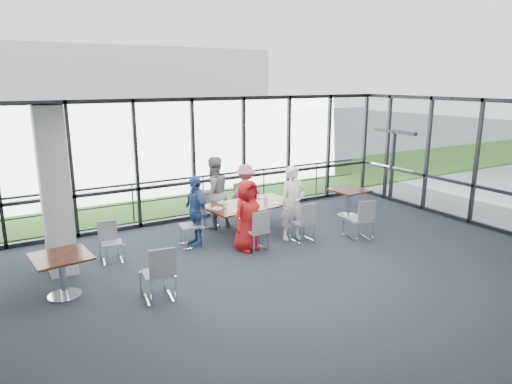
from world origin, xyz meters
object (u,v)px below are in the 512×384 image
chair_main_fr (245,202)px  side_table_left (61,261)px  diner_near_right (293,203)px  chair_spare_la (157,273)px  main_table (250,208)px  diner_far_right (245,193)px  chair_main_nl (257,231)px  chair_main_fl (208,209)px  chair_spare_lb (112,243)px  chair_spare_r (359,220)px  chair_main_nr (303,222)px  structural_column (55,192)px  diner_far_left (214,193)px  chair_main_end (191,226)px  side_table_right (349,193)px  diner_end (196,211)px  diner_near_left (247,215)px

chair_main_fr → side_table_left: bearing=34.6°
diner_near_right → chair_spare_la: bearing=-150.3°
main_table → diner_far_right: bearing=61.4°
chair_main_nl → chair_main_fl: 2.15m
side_table_left → chair_spare_lb: chair_spare_lb is taller
main_table → chair_spare_r: (1.99, -1.62, -0.17)m
main_table → diner_near_right: size_ratio=1.28×
diner_near_right → chair_main_fr: 2.03m
chair_main_nr → chair_spare_la: bearing=-164.7°
structural_column → chair_spare_lb: 1.52m
main_table → chair_spare_r: bearing=-43.8°
chair_spare_la → chair_spare_r: bearing=14.4°
chair_main_fr → chair_spare_la: (-3.55, -3.34, 0.02)m
diner_near_right → diner_far_left: (-1.22, 1.69, 0.04)m
chair_spare_lb → chair_main_nr: bearing=175.0°
chair_spare_r → chair_main_nr: bearing=169.2°
chair_main_nl → chair_main_end: (-1.12, 0.97, 0.02)m
side_table_right → chair_main_end: size_ratio=1.00×
structural_column → chair_main_nl: (3.82, -0.89, -1.15)m
chair_spare_r → chair_spare_la: bearing=-160.1°
side_table_right → structural_column: bearing=-179.3°
side_table_left → chair_main_fl: (3.79, 2.34, -0.20)m
diner_end → chair_main_nl: diner_end is taller
side_table_right → chair_spare_r: (-1.05, -1.53, -0.17)m
main_table → chair_main_fl: bearing=114.8°
diner_far_right → chair_spare_r: (1.54, -2.65, -0.28)m
chair_main_fl → diner_end: bearing=56.4°
diner_near_right → diner_end: 2.23m
side_table_left → chair_spare_r: bearing=-3.2°
side_table_left → diner_end: diner_end is taller
side_table_left → chair_spare_lb: bearing=46.3°
diner_end → chair_main_fr: (1.94, 1.24, -0.35)m
side_table_right → diner_near_right: (-2.37, -0.74, 0.23)m
structural_column → main_table: bearing=2.4°
structural_column → chair_main_end: (2.69, 0.08, -1.12)m
chair_main_fr → chair_main_end: chair_main_end is taller
side_table_right → chair_main_end: 4.61m
structural_column → diner_far_right: size_ratio=2.14×
diner_near_left → diner_end: (-0.84, 0.83, 0.01)m
main_table → side_table_right: size_ratio=2.31×
diner_near_left → chair_main_end: bearing=122.9°
side_table_right → diner_near_left: bearing=-167.1°
diner_far_left → diner_end: diner_far_left is taller
diner_far_left → chair_main_nl: size_ratio=1.99×
chair_main_end → diner_far_left: bearing=140.2°
chair_main_nr → main_table: bearing=125.2°
diner_near_left → chair_main_end: diner_near_left is taller
diner_far_right → chair_main_end: size_ratio=1.57×
diner_near_left → chair_main_nr: diner_near_left is taller
side_table_right → diner_end: bearing=179.9°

